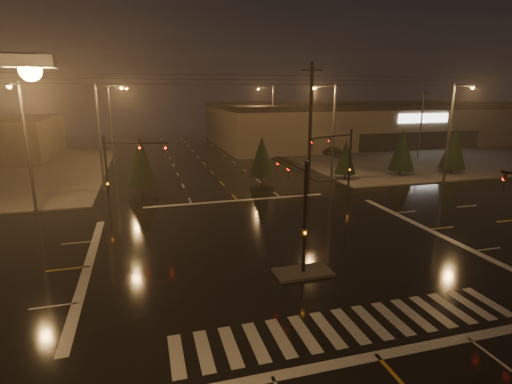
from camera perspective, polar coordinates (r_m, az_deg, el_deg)
The scene contains 24 objects.
ground at distance 24.98m, azimuth 3.19°, elevation -7.70°, with size 140.00×140.00×0.00m, color black.
sidewalk_ne at distance 64.77m, azimuth 19.95°, elevation 5.16°, with size 36.00×36.00×0.12m, color #43403B.
median_island at distance 21.53m, azimuth 6.73°, elevation -11.31°, with size 3.00×1.60×0.15m, color #43403B.
crosswalk at distance 17.64m, azimuth 13.26°, elevation -18.07°, with size 15.00×2.60×0.01m, color beige.
stop_bar_near at distance 16.24m, azimuth 16.91°, elevation -21.48°, with size 16.00×0.50×0.01m, color beige.
stop_bar_far at distance 35.01m, azimuth -2.68°, elevation -1.21°, with size 16.00×0.50×0.01m, color beige.
parking_lot at distance 66.28m, azimuth 24.48°, elevation 4.91°, with size 50.00×24.00×0.08m, color black.
retail_building at distance 80.34m, azimuth 16.46°, elevation 9.75°, with size 60.20×28.30×7.20m.
signal_mast_median at distance 21.05m, azimuth 6.06°, elevation -1.19°, with size 0.25×4.59×6.00m.
signal_mast_ne at distance 36.73m, azimuth 12.21°, elevation 5.26°, with size 4.84×1.86×6.00m.
signal_mast_nw at distance 32.53m, azimuth -18.94°, elevation 3.67°, with size 4.84×1.86×6.00m.
streetlight_1 at distance 40.17m, azimuth -21.10°, elevation 8.27°, with size 2.77×0.32×10.00m.
streetlight_2 at distance 56.09m, azimuth -19.78°, elevation 9.82°, with size 2.77×0.32×10.00m.
streetlight_3 at distance 42.44m, azimuth 10.66°, elevation 9.24°, with size 2.77×0.32×10.00m.
streetlight_4 at distance 60.96m, azimuth 2.17°, elevation 10.92°, with size 2.77×0.32×10.00m.
streetlight_5 at distance 34.27m, azimuth -30.10°, elevation 6.44°, with size 0.32×2.77×10.00m.
streetlight_6 at distance 44.55m, azimuth 26.21°, elevation 8.27°, with size 0.32×2.77×10.00m.
utility_pole_1 at distance 39.27m, azimuth 7.77°, elevation 9.45°, with size 2.20×0.32×12.00m.
conifer_0 at distance 43.82m, azimuth 12.69°, elevation 4.89°, with size 2.27×2.27×4.24m.
conifer_1 at distance 47.68m, azimuth 20.15°, elevation 5.66°, with size 2.86×2.86×5.16m.
conifer_2 at distance 51.14m, azimuth 26.41°, elevation 5.62°, with size 2.90×2.90×5.23m.
conifer_3 at distance 38.19m, azimuth -16.11°, elevation 4.14°, with size 2.94×2.94×5.29m.
conifer_4 at distance 41.43m, azimuth 0.85°, elevation 5.18°, with size 2.70×2.70×4.92m.
car_parked at distance 59.49m, azimuth 11.19°, elevation 5.64°, with size 1.67×4.14×1.41m, color black.
Camera 1 is at (-7.67, -21.87, 9.32)m, focal length 28.00 mm.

